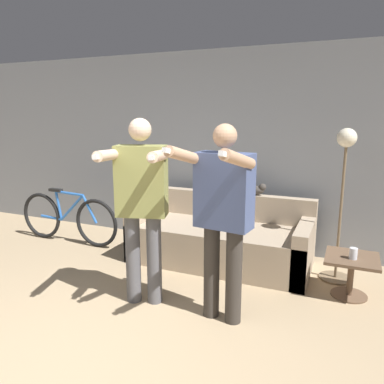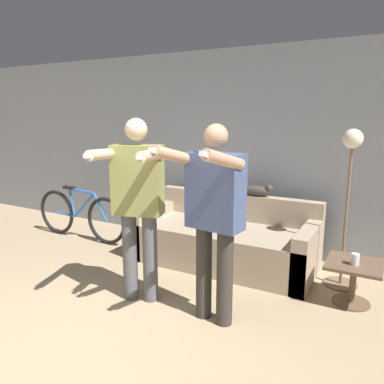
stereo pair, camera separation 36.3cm
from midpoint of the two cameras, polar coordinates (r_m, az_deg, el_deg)
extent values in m
plane|color=tan|center=(3.09, -19.97, -24.22)|extent=(16.00, 16.00, 0.00)
cube|color=gray|center=(5.11, 6.02, 6.35)|extent=(10.00, 0.05, 2.60)
cube|color=tan|center=(4.57, 7.15, -8.11)|extent=(2.13, 0.93, 0.46)
cube|color=tan|center=(4.81, 9.02, -2.20)|extent=(2.13, 0.14, 0.33)
cube|color=tan|center=(4.97, -3.50, -5.52)|extent=(0.16, 0.93, 0.60)
cube|color=tan|center=(4.31, 19.61, -8.99)|extent=(0.16, 0.93, 0.60)
cylinder|color=#56565B|center=(3.69, -6.64, -9.77)|extent=(0.14, 0.14, 0.86)
cylinder|color=#56565B|center=(3.63, -3.52, -10.06)|extent=(0.14, 0.14, 0.86)
cube|color=#8C8E4C|center=(3.45, -5.32, 1.79)|extent=(0.50, 0.34, 0.65)
sphere|color=beige|center=(3.40, -5.47, 9.47)|extent=(0.20, 0.20, 0.20)
cylinder|color=beige|center=(3.25, -10.38, 5.67)|extent=(0.23, 0.51, 0.12)
cube|color=white|center=(3.03, -12.18, 5.42)|extent=(0.07, 0.13, 0.04)
cylinder|color=beige|center=(3.12, -2.96, 5.58)|extent=(0.23, 0.51, 0.12)
cube|color=white|center=(2.88, -4.24, 5.33)|extent=(0.07, 0.13, 0.04)
cylinder|color=#38332D|center=(3.37, 4.98, -12.09)|extent=(0.14, 0.14, 0.84)
cylinder|color=#38332D|center=(3.27, 8.26, -12.89)|extent=(0.14, 0.14, 0.84)
cube|color=#475684|center=(3.09, 6.92, 0.08)|extent=(0.49, 0.27, 0.63)
sphere|color=tan|center=(3.03, 7.13, 8.45)|extent=(0.20, 0.20, 0.20)
cylinder|color=tan|center=(2.95, 0.95, 5.50)|extent=(0.15, 0.51, 0.21)
cube|color=white|center=(2.75, -1.94, 6.27)|extent=(0.05, 0.13, 0.06)
cylinder|color=tan|center=(2.73, 8.76, 4.83)|extent=(0.15, 0.51, 0.21)
cube|color=white|center=(2.51, 6.28, 5.65)|extent=(0.05, 0.13, 0.06)
ellipsoid|color=#3D3833|center=(4.68, 11.95, 0.16)|extent=(0.38, 0.15, 0.13)
sphere|color=#3D3833|center=(4.63, 13.86, 0.49)|extent=(0.09, 0.09, 0.09)
ellipsoid|color=#3D3833|center=(4.77, 9.75, -0.01)|extent=(0.21, 0.04, 0.04)
cone|color=#3D3833|center=(4.62, 13.64, 0.90)|extent=(0.03, 0.03, 0.03)
cone|color=#3D3833|center=(4.65, 13.74, 0.96)|extent=(0.03, 0.03, 0.03)
cylinder|color=#756047|center=(4.45, 23.90, -12.73)|extent=(0.35, 0.35, 0.02)
cylinder|color=#756047|center=(4.21, 24.73, -3.59)|extent=(0.03, 0.03, 1.49)
sphere|color=white|center=(4.09, 25.71, 7.32)|extent=(0.20, 0.20, 0.20)
cylinder|color=brown|center=(4.11, 25.50, -14.99)|extent=(0.35, 0.35, 0.02)
cylinder|color=brown|center=(4.04, 25.73, -12.65)|extent=(0.06, 0.06, 0.38)
cube|color=brown|center=(3.96, 26.01, -9.92)|extent=(0.50, 0.50, 0.03)
cylinder|color=silver|center=(3.88, 26.13, -9.24)|extent=(0.08, 0.08, 0.11)
torus|color=black|center=(5.27, -11.03, -4.35)|extent=(0.67, 0.05, 0.67)
torus|color=black|center=(5.92, -18.29, -2.93)|extent=(0.67, 0.05, 0.67)
cylinder|color=blue|center=(5.48, -14.34, -1.96)|extent=(0.43, 0.04, 0.41)
cylinder|color=blue|center=(5.64, -16.09, -1.59)|extent=(0.10, 0.04, 0.41)
cylinder|color=blue|center=(5.46, -14.70, 0.13)|extent=(0.47, 0.04, 0.05)
cylinder|color=blue|center=(5.79, -17.04, -3.26)|extent=(0.37, 0.04, 0.05)
cylinder|color=blue|center=(5.28, -11.95, -2.27)|extent=(0.23, 0.04, 0.39)
cube|color=black|center=(5.62, -16.46, 0.64)|extent=(0.20, 0.07, 0.04)
camera|label=1|loc=(0.18, -87.32, 0.56)|focal=35.00mm
camera|label=2|loc=(0.18, 92.68, -0.56)|focal=35.00mm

